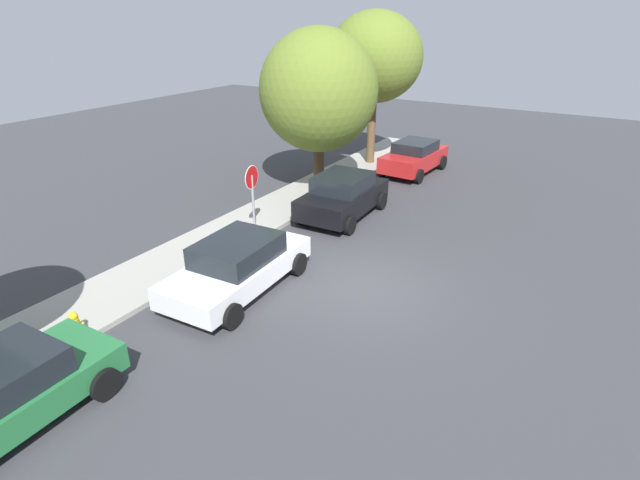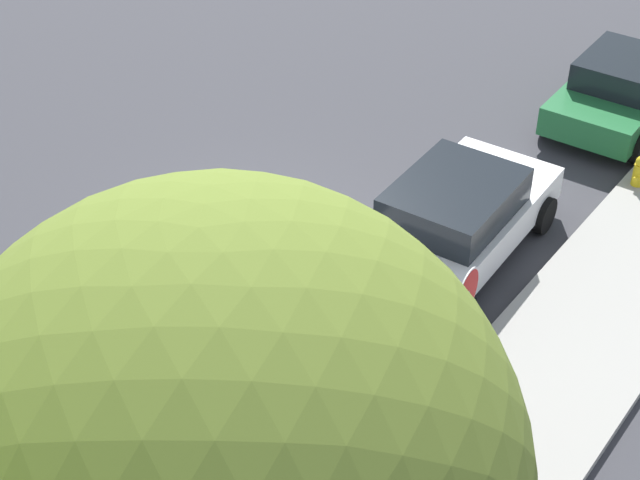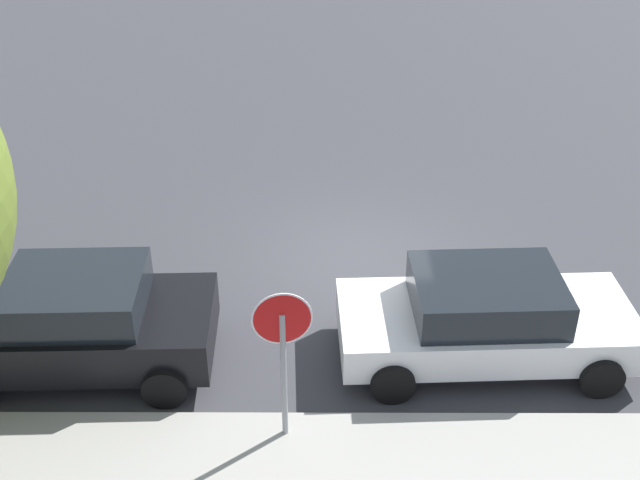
# 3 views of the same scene
# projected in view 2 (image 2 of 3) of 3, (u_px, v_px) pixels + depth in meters

# --- Properties ---
(ground_plane) EXTENTS (60.00, 60.00, 0.00)m
(ground_plane) POSITION_uv_depth(u_px,v_px,m) (246.00, 250.00, 16.05)
(ground_plane) COLOR #38383D
(sidewalk_curb) EXTENTS (32.00, 2.29, 0.14)m
(sidewalk_curb) POSITION_uv_depth(u_px,v_px,m) (543.00, 385.00, 13.47)
(sidewalk_curb) COLOR #9E9B93
(sidewalk_curb) RESTS_ON ground_plane
(stop_sign) EXTENTS (0.76, 0.11, 2.42)m
(stop_sign) POSITION_uv_depth(u_px,v_px,m) (463.00, 320.00, 12.17)
(stop_sign) COLOR gray
(stop_sign) RESTS_ON ground_plane
(parked_car_white) EXTENTS (4.48, 2.24, 1.44)m
(parked_car_white) POSITION_uv_depth(u_px,v_px,m) (453.00, 220.00, 15.46)
(parked_car_white) COLOR white
(parked_car_white) RESTS_ON ground_plane
(parked_car_black) EXTENTS (4.00, 2.21, 1.56)m
(parked_car_black) POSITION_uv_depth(u_px,v_px,m) (207.00, 463.00, 11.44)
(parked_car_black) COLOR black
(parked_car_black) RESTS_ON ground_plane
(parked_car_green) EXTENTS (3.95, 2.07, 1.38)m
(parked_car_green) POSITION_uv_depth(u_px,v_px,m) (622.00, 88.00, 19.05)
(parked_car_green) COLOR #236B38
(parked_car_green) RESTS_ON ground_plane
(fire_hydrant) EXTENTS (0.30, 0.22, 0.72)m
(fire_hydrant) POSITION_uv_depth(u_px,v_px,m) (639.00, 174.00, 17.22)
(fire_hydrant) COLOR gold
(fire_hydrant) RESTS_ON ground_plane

